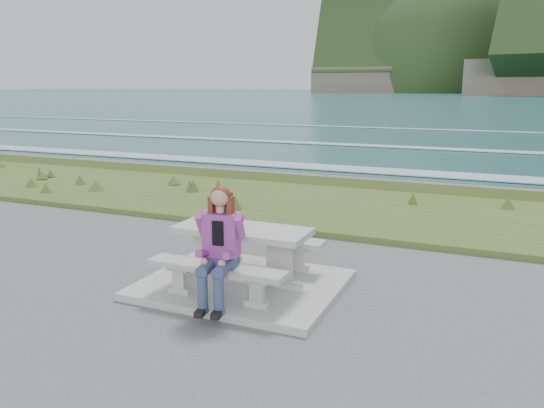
% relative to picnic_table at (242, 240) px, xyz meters
% --- Properties ---
extents(concrete_slab, '(2.60, 2.10, 0.10)m').
position_rel_picnic_table_xyz_m(concrete_slab, '(-0.00, 0.00, -0.63)').
color(concrete_slab, '#A8A7A3').
rests_on(concrete_slab, ground).
extents(picnic_table, '(1.80, 0.75, 0.75)m').
position_rel_picnic_table_xyz_m(picnic_table, '(0.00, 0.00, 0.00)').
color(picnic_table, '#A8A7A3').
rests_on(picnic_table, concrete_slab).
extents(bench_landward, '(1.80, 0.35, 0.45)m').
position_rel_picnic_table_xyz_m(bench_landward, '(0.00, -0.70, -0.23)').
color(bench_landward, '#A8A7A3').
rests_on(bench_landward, concrete_slab).
extents(bench_seaward, '(1.80, 0.35, 0.45)m').
position_rel_picnic_table_xyz_m(bench_seaward, '(0.00, 0.70, -0.23)').
color(bench_seaward, '#A8A7A3').
rests_on(bench_seaward, concrete_slab).
extents(grass_verge, '(160.00, 4.50, 0.22)m').
position_rel_picnic_table_xyz_m(grass_verge, '(-0.00, 5.00, -0.68)').
color(grass_verge, '#364E1D').
rests_on(grass_verge, ground).
extents(shore_drop, '(160.00, 0.80, 2.20)m').
position_rel_picnic_table_xyz_m(shore_drop, '(-0.00, 7.90, -0.68)').
color(shore_drop, brown).
rests_on(shore_drop, ground).
extents(ocean, '(1600.00, 1600.00, 0.09)m').
position_rel_picnic_table_xyz_m(ocean, '(-0.00, 25.09, -2.42)').
color(ocean, '#1E5357').
rests_on(ocean, ground).
extents(seated_woman, '(0.51, 0.77, 1.43)m').
position_rel_picnic_table_xyz_m(seated_woman, '(0.09, -0.83, -0.05)').
color(seated_woman, navy).
rests_on(seated_woman, concrete_slab).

